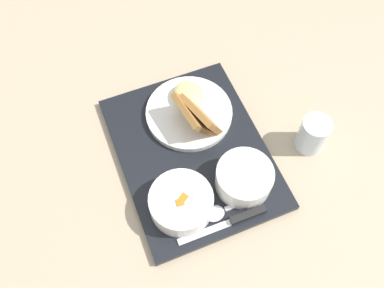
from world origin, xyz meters
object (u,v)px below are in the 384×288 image
Objects in this scene: bowl_soup at (244,178)px; bowl_salad at (181,202)px; glass_water at (312,135)px; spoon at (225,210)px; knife at (239,218)px; plate_main at (191,110)px.

bowl_salad is at bearing 94.95° from bowl_soup.
spoon is at bearing 112.85° from glass_water.
glass_water is (0.05, -0.18, -0.01)m from bowl_soup.
bowl_soup is at bearing -85.05° from bowl_salad.
bowl_salad is 0.68× the size of knife.
bowl_salad is 0.09m from spoon.
bowl_soup reaches higher than knife.
plate_main is (0.21, -0.09, -0.01)m from bowl_salad.
bowl_soup is (0.01, -0.14, 0.00)m from bowl_salad.
bowl_soup reaches higher than bowl_salad.
bowl_salad is at bearing -34.10° from knife.
bowl_soup is 0.62× the size of knife.
spoon is (0.03, 0.02, -0.00)m from knife.
plate_main is at bearing -94.11° from spoon.
plate_main is 0.24m from spoon.
bowl_salad is 0.12m from knife.
glass_water is at bearing -78.25° from bowl_salad.
plate_main is (0.20, 0.05, -0.01)m from bowl_soup.
bowl_salad reaches higher than spoon.
bowl_salad is 1.47× the size of glass_water.
bowl_salad is at bearing 157.83° from plate_main.
glass_water is at bearing -121.45° from plate_main.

